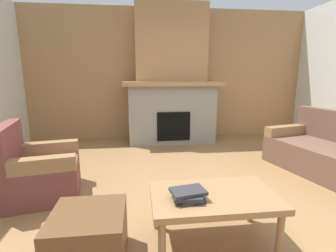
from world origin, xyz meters
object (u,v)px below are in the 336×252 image
Objects in this scene: armchair at (38,172)px; ottoman at (89,238)px; coffee_table at (214,200)px; fireplace at (171,85)px.

armchair is 1.35m from ottoman.
fireplace is at bearing 88.61° from coffee_table.
armchair is at bearing -128.69° from fireplace.
coffee_table is 0.98m from ottoman.
fireplace is 2.70× the size of coffee_table.
fireplace is at bearing 72.82° from ottoman.
fireplace reaches higher than armchair.
fireplace is 3.02× the size of armchair.
armchair is (-1.80, -2.25, -0.87)m from fireplace.
fireplace is 5.19× the size of ottoman.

